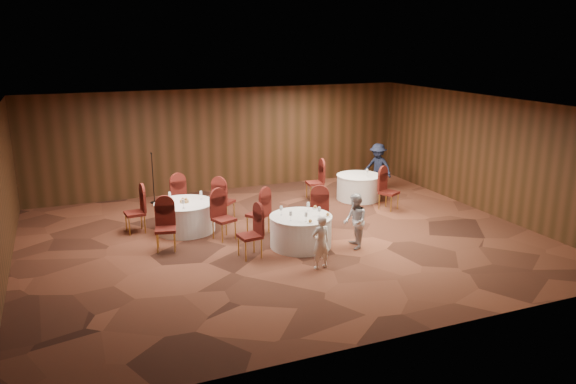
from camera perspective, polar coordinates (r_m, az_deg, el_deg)
name	(u,v)px	position (r m, az deg, el deg)	size (l,w,h in m)	color
ground	(283,239)	(13.59, -0.46, -4.77)	(12.00, 12.00, 0.00)	black
room_shell	(283,159)	(13.04, -0.48, 3.36)	(12.00, 12.00, 12.00)	silver
table_main	(301,231)	(13.00, 1.31, -3.97)	(1.44, 1.44, 0.74)	silver
table_left	(185,216)	(14.26, -10.41, -2.45)	(1.50, 1.50, 0.74)	silver
table_right	(359,187)	(16.92, 7.20, 0.52)	(1.33, 1.33, 0.74)	silver
chairs_main	(277,220)	(13.39, -1.14, -2.82)	(2.82, 2.04, 1.00)	#42100D
chairs_left	(185,211)	(14.27, -10.41, -1.92)	(2.98, 3.14, 1.00)	#42100D
chairs_right	(351,187)	(16.36, 6.38, 0.48)	(2.12, 2.40, 1.00)	#42100D
tabletop_main	(308,212)	(12.82, 2.09, -2.04)	(1.06, 1.08, 0.22)	silver
tabletop_left	(184,199)	(14.13, -10.48, -0.73)	(0.83, 0.87, 0.22)	silver
tabletop_right	(367,171)	(16.70, 8.05, 2.14)	(0.08, 0.08, 0.22)	silver
mic_stand	(154,189)	(16.86, -13.49, 0.34)	(0.24, 0.24, 1.50)	black
woman_a	(321,242)	(11.74, 3.34, -5.12)	(0.42, 0.28, 1.15)	white
woman_b	(355,221)	(12.91, 6.82, -2.97)	(0.62, 0.49, 1.28)	silver
man_c	(378,167)	(17.95, 9.10, 2.53)	(0.96, 0.55, 1.49)	black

